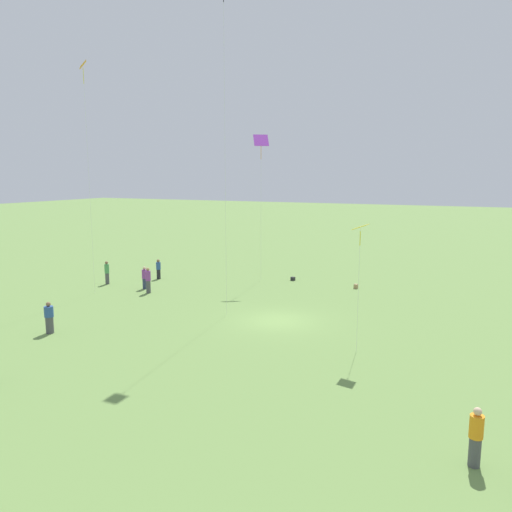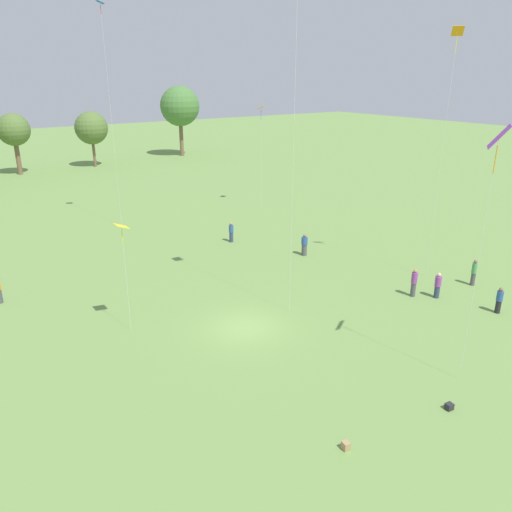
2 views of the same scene
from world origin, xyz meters
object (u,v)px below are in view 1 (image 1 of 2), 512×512
Objects in this scene: person_8 at (107,273)px; person_0 at (158,269)px; person_2 at (476,437)px; person_7 at (49,318)px; person_1 at (145,278)px; kite_3 at (261,144)px; kite_1 at (224,19)px; kite_5 at (360,232)px; kite_7 at (84,85)px; person_5 at (148,280)px; picnic_bag_0 at (356,286)px; picnic_bag_1 at (293,279)px.

person_0 is at bearing 47.47° from person_8.
person_7 is at bearing -63.73° from person_2.
kite_3 is at bearing 151.57° from person_1.
person_2 is at bearing -172.63° from kite_1.
person_1 is 0.27× the size of kite_5.
person_1 is 0.98× the size of person_7.
person_7 reaches higher than person_1.
kite_7 is at bearing -78.60° from person_2.
person_5 is at bearing -18.53° from person_8.
person_8 is 20.60m from kite_1.
person_7 is 12.18m from person_8.
kite_1 is 11.90m from kite_3.
picnic_bag_1 is at bearing -7.70° from picnic_bag_0.
person_0 is at bearing -148.27° from kite_3.
picnic_bag_0 is at bearing 14.58° from person_8.
person_8 is 19.06m from picnic_bag_0.
person_5 reaches higher than picnic_bag_1.
person_1 is 0.91× the size of person_5.
person_8 reaches higher than picnic_bag_1.
person_8 is at bearing -73.39° from person_1.
kite_3 is (-5.57, -7.25, 9.77)m from person_5.
kite_5 is at bearing -145.36° from person_0.
kite_5 is at bearing 78.80° from kite_7.
person_2 is 23.01m from picnic_bag_0.
person_2 is 30.33m from person_8.
kite_3 is 13.19m from kite_7.
picnic_bag_0 is (-12.30, -17.39, -0.66)m from person_7.
picnic_bag_0 reaches higher than picnic_bag_1.
person_1 is at bearing -125.19° from kite_3.
person_2 reaches higher than picnic_bag_0.
kite_3 is at bearing -32.00° from kite_1.
person_1 is at bearing 172.39° from person_0.
kite_1 is (-8.85, 3.68, 16.01)m from person_1.
picnic_bag_1 is at bearing 37.02° from kite_3.
kite_7 is (4.34, -8.12, 13.52)m from person_7.
kite_5 is at bearing -38.61° from kite_3.
picnic_bag_0 is 0.97× the size of picnic_bag_1.
person_8 is (4.71, -1.08, -0.02)m from person_5.
person_7 reaches higher than person_0.
kite_5 is (-18.68, 10.07, 4.97)m from person_0.
person_1 is 5.07× the size of picnic_bag_0.
kite_7 reaches higher than person_7.
picnic_bag_0 is (-14.22, -6.66, -0.66)m from person_1.
kite_3 is at bearing -144.74° from person_5.
picnic_bag_0 is (-15.41, -3.29, -0.64)m from person_0.
person_2 is 10.76m from kite_5.
kite_1 is at bearing 62.53° from picnic_bag_0.
kite_5 is at bearing -11.68° from person_7.
person_8 is at bearing -30.16° from person_5.
person_2 is 26.05m from picnic_bag_1.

